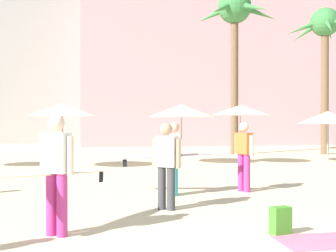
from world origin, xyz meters
TOP-DOWN VIEW (x-y plane):
  - hotel_pink at (6.28, 31.70)m, footprint 19.01×10.06m
  - palm_tree_far_left at (5.19, 18.51)m, footprint 4.33×4.65m
  - palm_tree_left at (10.00, 17.81)m, footprint 4.35×4.11m
  - cafe_umbrella_1 at (1.30, 13.46)m, footprint 2.71×2.71m
  - cafe_umbrella_3 at (-3.39, 12.59)m, footprint 2.59×2.59m
  - cafe_umbrella_5 at (7.60, 13.21)m, footprint 2.54×2.54m
  - cafe_umbrella_6 at (3.73, 13.20)m, footprint 2.42×2.42m
  - backpack at (0.60, 2.01)m, footprint 0.34×0.30m
  - person_far_right at (-0.35, 5.95)m, footprint 2.87×1.07m
  - person_near_right at (-2.72, 2.56)m, footprint 1.97×2.34m
  - person_near_left at (-0.80, 4.15)m, footprint 0.55×0.42m
  - person_mid_left at (1.44, 6.10)m, footprint 0.38×0.58m

SIDE VIEW (x-z plane):
  - backpack at x=0.60m, z-range -0.01..0.41m
  - person_far_right at x=-0.35m, z-range 0.07..1.77m
  - person_near_left at x=-0.80m, z-range 0.08..1.76m
  - person_mid_left at x=1.44m, z-range 0.08..1.79m
  - person_near_right at x=-2.72m, z-range 0.06..1.86m
  - cafe_umbrella_5 at x=7.60m, z-range 0.82..3.01m
  - cafe_umbrella_3 at x=-3.39m, z-range 0.97..3.38m
  - cafe_umbrella_1 at x=1.30m, z-range 0.97..3.42m
  - cafe_umbrella_6 at x=3.73m, z-range 1.00..3.43m
  - hotel_pink at x=6.28m, z-range 0.00..12.58m
  - palm_tree_left at x=10.00m, z-range 2.40..10.28m
  - palm_tree_far_left at x=5.19m, z-range 2.83..11.65m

